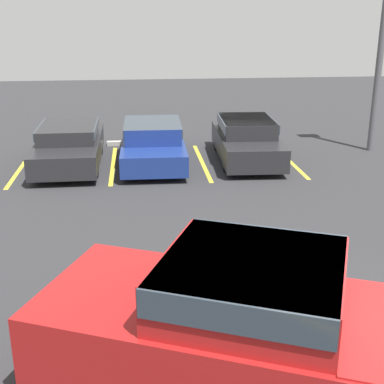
% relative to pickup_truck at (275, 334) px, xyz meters
% --- Properties ---
extents(ground_plane, '(60.00, 60.00, 0.00)m').
position_rel_pickup_truck_xyz_m(ground_plane, '(1.11, 0.85, -0.90)').
color(ground_plane, '#2D2D30').
extents(stall_stripe_a, '(0.12, 4.12, 0.01)m').
position_rel_pickup_truck_xyz_m(stall_stripe_a, '(-4.90, 10.41, -0.90)').
color(stall_stripe_a, yellow).
rests_on(stall_stripe_a, ground_plane).
extents(stall_stripe_b, '(0.12, 4.12, 0.01)m').
position_rel_pickup_truck_xyz_m(stall_stripe_b, '(-2.22, 10.41, -0.90)').
color(stall_stripe_b, yellow).
rests_on(stall_stripe_b, ground_plane).
extents(stall_stripe_c, '(0.12, 4.12, 0.01)m').
position_rel_pickup_truck_xyz_m(stall_stripe_c, '(0.46, 10.41, -0.90)').
color(stall_stripe_c, yellow).
rests_on(stall_stripe_c, ground_plane).
extents(stall_stripe_d, '(0.12, 4.12, 0.01)m').
position_rel_pickup_truck_xyz_m(stall_stripe_d, '(3.15, 10.41, -0.90)').
color(stall_stripe_d, yellow).
rests_on(stall_stripe_d, ground_plane).
extents(pickup_truck, '(5.91, 4.11, 1.80)m').
position_rel_pickup_truck_xyz_m(pickup_truck, '(0.00, 0.00, 0.00)').
color(pickup_truck, '#A51919').
rests_on(pickup_truck, ground_plane).
extents(parked_sedan_a, '(1.82, 4.41, 1.21)m').
position_rel_pickup_truck_xyz_m(parked_sedan_a, '(-3.47, 10.54, -0.25)').
color(parked_sedan_a, '#232326').
rests_on(parked_sedan_a, ground_plane).
extents(parked_sedan_b, '(1.90, 4.40, 1.23)m').
position_rel_pickup_truck_xyz_m(parked_sedan_b, '(-1.01, 10.54, -0.25)').
color(parked_sedan_b, navy).
rests_on(parked_sedan_b, ground_plane).
extents(parked_sedan_c, '(1.90, 4.30, 1.27)m').
position_rel_pickup_truck_xyz_m(parked_sedan_c, '(1.84, 10.55, -0.23)').
color(parked_sedan_c, '#232326').
rests_on(parked_sedan_c, ground_plane).
extents(light_post, '(0.70, 0.36, 5.38)m').
position_rel_pickup_truck_xyz_m(light_post, '(6.14, 11.29, 2.34)').
color(light_post, '#515156').
rests_on(light_post, ground_plane).
extents(wheel_stop_curb, '(1.80, 0.20, 0.14)m').
position_rel_pickup_truck_xyz_m(wheel_stop_curb, '(-1.60, 12.84, -0.83)').
color(wheel_stop_curb, '#B7B2A8').
rests_on(wheel_stop_curb, ground_plane).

